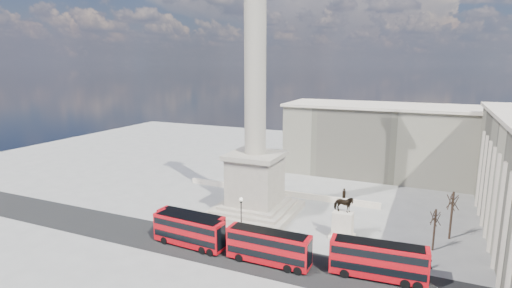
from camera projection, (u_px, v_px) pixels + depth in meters
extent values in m
plane|color=#999891|center=(243.00, 223.00, 65.81)|extent=(180.00, 180.00, 0.00)
cube|color=black|center=(244.00, 255.00, 54.86)|extent=(120.00, 9.00, 0.01)
cube|color=#AA9F8D|center=(255.00, 210.00, 70.19)|extent=(14.00, 14.00, 1.00)
cube|color=#AA9F8D|center=(255.00, 206.00, 70.04)|extent=(12.00, 12.00, 0.50)
cube|color=#AA9F8D|center=(255.00, 203.00, 69.94)|extent=(10.00, 10.00, 0.50)
cube|color=#AA9F8D|center=(255.00, 180.00, 69.11)|extent=(8.00, 8.00, 8.00)
cube|color=#AA9F8D|center=(255.00, 155.00, 68.24)|extent=(9.00, 9.00, 0.80)
cylinder|color=#A49A88|center=(255.00, 51.00, 64.81)|extent=(3.60, 3.60, 34.00)
cube|color=beige|center=(278.00, 192.00, 80.02)|extent=(40.00, 0.60, 1.10)
cube|color=#B1AB91|center=(396.00, 142.00, 92.01)|extent=(50.00, 16.00, 16.00)
cube|color=beige|center=(399.00, 107.00, 90.38)|extent=(51.00, 17.00, 0.60)
cube|color=red|center=(189.00, 231.00, 57.00)|extent=(11.13, 3.21, 4.05)
cube|color=black|center=(189.00, 235.00, 57.14)|extent=(10.69, 3.24, 0.90)
cube|color=black|center=(189.00, 224.00, 56.79)|extent=(10.69, 3.24, 0.90)
cube|color=black|center=(188.00, 217.00, 56.60)|extent=(10.02, 2.89, 0.06)
cylinder|color=black|center=(170.00, 238.00, 59.02)|extent=(1.27, 2.68, 1.10)
cylinder|color=black|center=(207.00, 247.00, 55.95)|extent=(1.27, 2.68, 1.10)
cylinder|color=black|center=(215.00, 249.00, 55.34)|extent=(1.27, 2.68, 1.10)
cube|color=red|center=(191.00, 226.00, 58.88)|extent=(10.77, 2.91, 3.93)
cube|color=black|center=(191.00, 230.00, 59.02)|extent=(10.34, 2.95, 0.87)
cube|color=black|center=(191.00, 219.00, 58.68)|extent=(10.34, 2.95, 0.87)
cube|color=black|center=(190.00, 213.00, 58.49)|extent=(9.69, 2.61, 0.06)
cylinder|color=black|center=(172.00, 233.00, 60.78)|extent=(1.18, 2.59, 1.07)
cylinder|color=black|center=(208.00, 241.00, 57.91)|extent=(1.18, 2.59, 1.07)
cylinder|color=black|center=(216.00, 243.00, 57.35)|extent=(1.18, 2.59, 1.07)
cube|color=red|center=(268.00, 246.00, 51.99)|extent=(11.21, 2.65, 4.12)
cube|color=black|center=(268.00, 252.00, 52.13)|extent=(10.76, 2.71, 0.91)
cube|color=black|center=(268.00, 239.00, 51.77)|extent=(10.76, 2.71, 0.91)
cube|color=black|center=(269.00, 231.00, 51.58)|extent=(10.09, 2.39, 0.06)
cylinder|color=black|center=(243.00, 254.00, 53.87)|extent=(1.14, 2.67, 1.12)
cylinder|color=black|center=(291.00, 264.00, 51.07)|extent=(1.14, 2.67, 1.12)
cylinder|color=black|center=(301.00, 267.00, 50.52)|extent=(1.14, 2.67, 1.12)
cube|color=red|center=(378.00, 260.00, 48.33)|extent=(11.61, 3.47, 4.21)
cube|color=black|center=(378.00, 265.00, 48.48)|extent=(11.16, 3.50, 0.94)
cube|color=black|center=(379.00, 251.00, 48.11)|extent=(11.16, 3.50, 0.94)
cube|color=black|center=(379.00, 243.00, 47.91)|extent=(10.45, 3.13, 0.06)
cylinder|color=black|center=(346.00, 269.00, 49.96)|extent=(1.35, 2.80, 1.14)
cylinder|color=black|center=(405.00, 279.00, 47.65)|extent=(1.35, 2.80, 1.14)
cylinder|color=black|center=(417.00, 281.00, 47.19)|extent=(1.35, 2.80, 1.14)
cylinder|color=black|center=(241.00, 238.00, 59.44)|extent=(0.45, 0.45, 0.51)
cylinder|color=black|center=(241.00, 221.00, 58.89)|extent=(0.16, 0.16, 6.09)
cylinder|color=black|center=(241.00, 202.00, 58.31)|extent=(0.30, 0.30, 0.30)
sphere|color=silver|center=(241.00, 199.00, 58.24)|extent=(0.57, 0.57, 0.57)
cube|color=beige|center=(342.00, 236.00, 60.30)|extent=(3.69, 2.77, 0.46)
cube|color=beige|center=(343.00, 225.00, 59.95)|extent=(2.95, 2.03, 4.06)
imported|color=black|center=(344.00, 204.00, 59.30)|extent=(3.00, 1.47, 2.49)
cylinder|color=black|center=(344.00, 194.00, 59.00)|extent=(0.46, 0.46, 1.11)
sphere|color=black|center=(344.00, 189.00, 58.85)|extent=(0.33, 0.33, 0.33)
cylinder|color=#332319|center=(434.00, 230.00, 55.61)|extent=(0.28, 0.28, 6.08)
cylinder|color=#332319|center=(451.00, 216.00, 59.18)|extent=(0.32, 0.32, 7.36)
imported|color=black|center=(294.00, 246.00, 55.53)|extent=(0.70, 0.50, 1.80)
imported|color=black|center=(429.00, 262.00, 51.09)|extent=(0.83, 0.65, 1.71)
imported|color=black|center=(365.00, 254.00, 53.21)|extent=(0.98, 1.04, 1.73)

